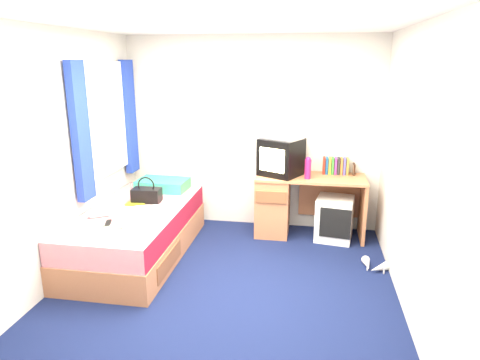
% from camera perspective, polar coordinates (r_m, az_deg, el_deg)
% --- Properties ---
extents(ground, '(3.40, 3.40, 0.00)m').
position_cam_1_polar(ground, '(4.23, -1.94, -14.00)').
color(ground, '#0C1438').
rests_on(ground, ground).
extents(room_shell, '(3.40, 3.40, 3.40)m').
position_cam_1_polar(room_shell, '(3.73, -2.15, 5.74)').
color(room_shell, white).
rests_on(room_shell, ground).
extents(bed, '(1.01, 2.00, 0.54)m').
position_cam_1_polar(bed, '(4.88, -13.55, -6.79)').
color(bed, '#BD774F').
rests_on(bed, ground).
extents(pillow, '(0.62, 0.41, 0.13)m').
position_cam_1_polar(pillow, '(5.39, -10.25, -0.61)').
color(pillow, '#1B7AB2').
rests_on(pillow, bed).
extents(desk, '(1.30, 0.55, 0.75)m').
position_cam_1_polar(desk, '(5.32, 6.31, -2.93)').
color(desk, '#BD774F').
rests_on(desk, ground).
extents(storage_cube, '(0.48, 0.48, 0.52)m').
position_cam_1_polar(storage_cube, '(5.28, 12.47, -5.04)').
color(storage_cube, white).
rests_on(storage_cube, ground).
extents(crt_tv, '(0.58, 0.57, 0.44)m').
position_cam_1_polar(crt_tv, '(5.17, 5.49, 3.07)').
color(crt_tv, black).
rests_on(crt_tv, desk).
extents(vcr, '(0.53, 0.48, 0.08)m').
position_cam_1_polar(vcr, '(5.12, 5.60, 5.95)').
color(vcr, silver).
rests_on(vcr, crt_tv).
extents(book_row, '(0.31, 0.13, 0.20)m').
position_cam_1_polar(book_row, '(5.35, 12.61, 1.86)').
color(book_row, maroon).
rests_on(book_row, desk).
extents(picture_frame, '(0.02, 0.12, 0.14)m').
position_cam_1_polar(picture_frame, '(5.37, 14.94, 1.41)').
color(picture_frame, black).
rests_on(picture_frame, desk).
extents(pink_water_bottle, '(0.08, 0.08, 0.23)m').
position_cam_1_polar(pink_water_bottle, '(5.07, 9.03, 1.45)').
color(pink_water_bottle, '#C41B5E').
rests_on(pink_water_bottle, desk).
extents(aerosol_can, '(0.06, 0.06, 0.20)m').
position_cam_1_polar(aerosol_can, '(5.27, 7.79, 1.87)').
color(aerosol_can, white).
rests_on(aerosol_can, desk).
extents(handbag, '(0.32, 0.19, 0.30)m').
position_cam_1_polar(handbag, '(4.96, -12.34, -1.92)').
color(handbag, black).
rests_on(handbag, bed).
extents(towel, '(0.37, 0.34, 0.10)m').
position_cam_1_polar(towel, '(4.46, -12.00, -4.41)').
color(towel, white).
rests_on(towel, bed).
extents(magazine, '(0.21, 0.28, 0.01)m').
position_cam_1_polar(magazine, '(4.99, -13.40, -2.82)').
color(magazine, yellow).
rests_on(magazine, bed).
extents(water_bottle, '(0.21, 0.17, 0.07)m').
position_cam_1_polar(water_bottle, '(4.63, -18.16, -4.31)').
color(water_bottle, silver).
rests_on(water_bottle, bed).
extents(colour_swatch_fan, '(0.22, 0.08, 0.01)m').
position_cam_1_polar(colour_swatch_fan, '(4.33, -16.45, -5.95)').
color(colour_swatch_fan, gold).
rests_on(colour_swatch_fan, bed).
extents(remote_control, '(0.10, 0.17, 0.02)m').
position_cam_1_polar(remote_control, '(4.42, -17.16, -5.51)').
color(remote_control, black).
rests_on(remote_control, bed).
extents(window_assembly, '(0.11, 1.42, 1.40)m').
position_cam_1_polar(window_assembly, '(5.10, -17.40, 7.35)').
color(window_assembly, silver).
rests_on(window_assembly, room_shell).
extents(white_heels, '(0.27, 0.29, 0.09)m').
position_cam_1_polar(white_heels, '(4.72, 17.29, -10.92)').
color(white_heels, white).
rests_on(white_heels, ground).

